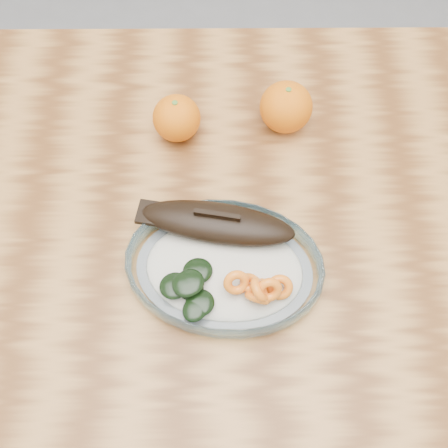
% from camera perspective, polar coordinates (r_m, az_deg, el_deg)
% --- Properties ---
extents(ground, '(3.00, 3.00, 0.00)m').
position_cam_1_polar(ground, '(1.46, -2.23, -14.92)').
color(ground, slate).
rests_on(ground, ground).
extents(dining_table, '(1.20, 0.80, 0.75)m').
position_cam_1_polar(dining_table, '(0.84, -3.75, -4.83)').
color(dining_table, brown).
rests_on(dining_table, ground).
extents(plated_meal, '(0.52, 0.52, 0.08)m').
position_cam_1_polar(plated_meal, '(0.72, -0.01, -4.14)').
color(plated_meal, white).
rests_on(plated_meal, dining_table).
extents(orange_left, '(0.07, 0.07, 0.07)m').
position_cam_1_polar(orange_left, '(0.82, -4.84, 10.67)').
color(orange_left, '#DE6104').
rests_on(orange_left, dining_table).
extents(orange_right, '(0.08, 0.08, 0.08)m').
position_cam_1_polar(orange_right, '(0.83, 6.32, 11.73)').
color(orange_right, '#DE6104').
rests_on(orange_right, dining_table).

